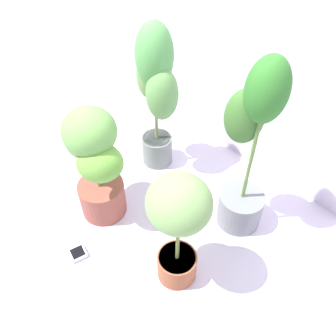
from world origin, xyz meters
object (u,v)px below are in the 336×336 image
(potted_plant_back_right, at_px, (249,150))
(potted_plant_front_right, at_px, (176,218))
(potted_plant_front_left, at_px, (94,159))
(hygrometer_box, at_px, (78,253))
(potted_plant_back_left, at_px, (156,89))

(potted_plant_back_right, relative_size, potted_plant_front_right, 1.48)
(potted_plant_front_left, relative_size, hygrometer_box, 7.29)
(potted_plant_front_left, height_order, potted_plant_back_right, potted_plant_back_right)
(potted_plant_back_right, height_order, hygrometer_box, potted_plant_back_right)
(potted_plant_back_right, relative_size, hygrometer_box, 10.45)
(potted_plant_back_left, bearing_deg, potted_plant_front_left, -81.42)
(potted_plant_front_left, bearing_deg, potted_plant_back_left, 98.58)
(potted_plant_back_right, bearing_deg, potted_plant_back_left, -179.52)
(potted_plant_back_left, bearing_deg, potted_plant_back_right, 0.48)
(potted_plant_back_right, bearing_deg, potted_plant_front_right, -90.06)
(potted_plant_back_right, xyz_separation_m, potted_plant_back_left, (-0.63, -0.01, 0.03))
(potted_plant_back_left, xyz_separation_m, hygrometer_box, (0.22, -0.77, -0.53))
(potted_plant_front_left, distance_m, potted_plant_front_right, 0.56)
(potted_plant_front_right, relative_size, hygrometer_box, 7.07)
(potted_plant_front_right, relative_size, potted_plant_back_left, 0.73)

